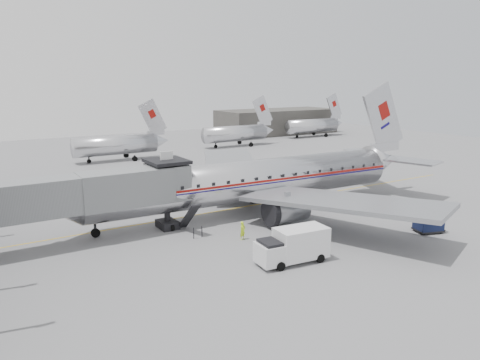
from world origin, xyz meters
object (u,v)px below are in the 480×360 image
(baggage_cart_white, at_px, (431,223))
(airliner, at_px, (257,180))
(baggage_cart_navy, at_px, (429,222))
(ramp_worker, at_px, (243,231))
(service_van, at_px, (293,245))

(baggage_cart_white, bearing_deg, airliner, 138.41)
(baggage_cart_navy, height_order, baggage_cart_white, baggage_cart_navy)
(airliner, bearing_deg, baggage_cart_navy, -53.89)
(airliner, relative_size, baggage_cart_white, 18.66)
(baggage_cart_navy, distance_m, ramp_worker, 16.85)
(airliner, height_order, service_van, airliner)
(service_van, distance_m, ramp_worker, 6.36)
(service_van, bearing_deg, baggage_cart_navy, 2.09)
(service_van, xyz_separation_m, baggage_cart_white, (15.21, -0.89, -0.55))
(baggage_cart_white, bearing_deg, ramp_worker, 168.67)
(baggage_cart_navy, relative_size, ramp_worker, 1.71)
(baggage_cart_navy, bearing_deg, service_van, -165.65)
(service_van, xyz_separation_m, ramp_worker, (-0.45, 6.32, -0.57))
(service_van, relative_size, baggage_cart_navy, 2.10)
(airliner, height_order, ramp_worker, airliner)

